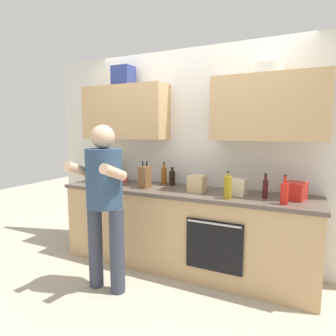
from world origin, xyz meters
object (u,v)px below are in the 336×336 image
object	(u,v)px
bottle_syrup	(164,176)
grocery_bag_bread	(197,184)
knife_block	(145,177)
bottle_wine	(265,188)
bottle_soy	(172,178)
person_standing	(104,195)
grocery_bag_crisps	(295,191)
cup_ceramic	(125,178)
grocery_bag_rice	(237,187)
bottle_hotsauce	(284,193)
bottle_oil	(228,187)
potted_herb	(110,167)

from	to	relation	value
bottle_syrup	grocery_bag_bread	size ratio (longest dim) A/B	1.41
bottle_syrup	knife_block	size ratio (longest dim) A/B	0.88
bottle_wine	bottle_soy	xyz separation A→B (m)	(-1.09, 0.22, -0.01)
knife_block	grocery_bag_bread	world-z (taller)	knife_block
person_standing	bottle_wine	size ratio (longest dim) A/B	6.65
grocery_bag_crisps	knife_block	bearing A→B (deg)	-175.20
person_standing	cup_ceramic	xyz separation A→B (m)	(-0.34, 0.86, 0.00)
bottle_wine	grocery_bag_crisps	distance (m)	0.28
bottle_syrup	bottle_soy	bearing A→B (deg)	-3.63
bottle_syrup	grocery_bag_rice	xyz separation A→B (m)	(0.93, -0.21, -0.02)
bottle_soy	grocery_bag_bread	world-z (taller)	bottle_soy
bottle_syrup	grocery_bag_crisps	size ratio (longest dim) A/B	1.29
cup_ceramic	knife_block	xyz separation A→B (m)	(0.40, -0.19, 0.07)
bottle_hotsauce	bottle_wine	xyz separation A→B (m)	(-0.18, 0.17, -0.00)
bottle_syrup	knife_block	distance (m)	0.31
cup_ceramic	grocery_bag_crisps	xyz separation A→B (m)	(1.98, -0.06, 0.03)
person_standing	cup_ceramic	world-z (taller)	person_standing
grocery_bag_crisps	grocery_bag_bread	bearing A→B (deg)	-175.83
bottle_oil	bottle_syrup	world-z (taller)	bottle_syrup
grocery_bag_rice	bottle_syrup	bearing A→B (deg)	167.36
bottle_syrup	grocery_bag_rice	bearing A→B (deg)	-12.64
bottle_wine	potted_herb	xyz separation A→B (m)	(-1.97, 0.16, 0.08)
bottle_oil	cup_ceramic	xyz separation A→B (m)	(-1.39, 0.31, -0.06)
bottle_oil	cup_ceramic	size ratio (longest dim) A/B	2.60
bottle_oil	cup_ceramic	world-z (taller)	bottle_oil
potted_herb	bottle_wine	bearing A→B (deg)	-4.60
bottle_syrup	cup_ceramic	xyz separation A→B (m)	(-0.50, -0.10, -0.05)
bottle_wine	bottle_syrup	size ratio (longest dim) A/B	0.89
bottle_oil	grocery_bag_bread	world-z (taller)	bottle_oil
grocery_bag_crisps	person_standing	bearing A→B (deg)	-154.01
bottle_soy	knife_block	size ratio (longest dim) A/B	0.71
bottle_syrup	bottle_oil	bearing A→B (deg)	-24.96
bottle_oil	bottle_soy	bearing A→B (deg)	152.28
bottle_soy	grocery_bag_crisps	world-z (taller)	bottle_soy
grocery_bag_bread	grocery_bag_rice	size ratio (longest dim) A/B	1.12
potted_herb	grocery_bag_bread	bearing A→B (deg)	-7.20
person_standing	bottle_syrup	distance (m)	0.97
person_standing	bottle_wine	xyz separation A→B (m)	(1.37, 0.73, 0.05)
knife_block	potted_herb	bearing A→B (deg)	161.35
grocery_bag_rice	bottle_wine	bearing A→B (deg)	-3.99
bottle_oil	grocery_bag_bread	distance (m)	0.42
bottle_hotsauce	potted_herb	xyz separation A→B (m)	(-2.15, 0.33, 0.08)
person_standing	bottle_hotsauce	size ratio (longest dim) A/B	5.99
knife_block	grocery_bag_bread	distance (m)	0.62
cup_ceramic	grocery_bag_crisps	bearing A→B (deg)	-1.71
bottle_oil	bottle_soy	size ratio (longest dim) A/B	1.24
bottle_hotsauce	bottle_oil	size ratio (longest dim) A/B	1.00
cup_ceramic	bottle_hotsauce	bearing A→B (deg)	-8.95
person_standing	grocery_bag_rice	xyz separation A→B (m)	(1.09, 0.75, 0.03)
bottle_hotsauce	potted_herb	size ratio (longest dim) A/B	0.88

